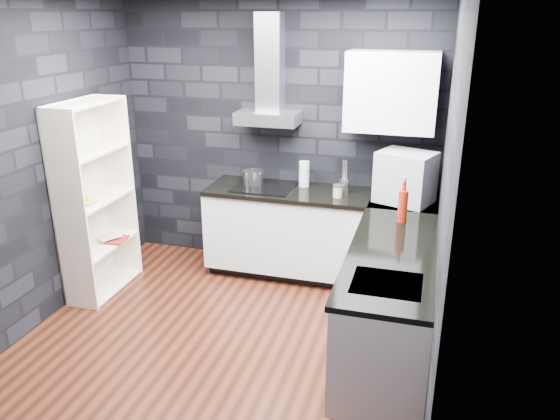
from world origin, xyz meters
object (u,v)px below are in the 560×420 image
at_px(utensil_crock, 344,186).
at_px(bookshelf, 96,200).
at_px(storage_jar, 338,192).
at_px(pot, 253,178).
at_px(glass_vase, 304,174).
at_px(red_bottle, 403,206).
at_px(appliance_garage, 405,178).
at_px(fruit_bowl, 87,201).

bearing_deg(utensil_crock, bookshelf, -158.64).
bearing_deg(storage_jar, bookshelf, -161.76).
bearing_deg(pot, glass_vase, 10.50).
height_order(pot, utensil_crock, same).
relative_size(red_bottle, bookshelf, 0.15).
xyz_separation_m(glass_vase, storage_jar, (0.38, -0.25, -0.07)).
bearing_deg(appliance_garage, storage_jar, -155.55).
distance_m(glass_vase, fruit_bowl, 2.04).
relative_size(utensil_crock, red_bottle, 0.48).
height_order(pot, fruit_bowl, pot).
bearing_deg(bookshelf, utensil_crock, 18.81).
bearing_deg(fruit_bowl, pot, 38.46).
xyz_separation_m(appliance_garage, bookshelf, (-2.71, -0.73, -0.22)).
height_order(appliance_garage, red_bottle, appliance_garage).
xyz_separation_m(pot, glass_vase, (0.50, 0.09, 0.05)).
bearing_deg(utensil_crock, glass_vase, 165.90).
relative_size(storage_jar, bookshelf, 0.06).
distance_m(pot, fruit_bowl, 1.57).
bearing_deg(glass_vase, fruit_bowl, -148.26).
height_order(utensil_crock, red_bottle, red_bottle).
bearing_deg(storage_jar, glass_vase, 146.91).
height_order(bookshelf, fruit_bowl, bookshelf).
height_order(utensil_crock, bookshelf, bookshelf).
relative_size(pot, fruit_bowl, 1.04).
xyz_separation_m(storage_jar, utensil_crock, (0.03, 0.14, 0.01)).
xyz_separation_m(red_bottle, bookshelf, (-2.73, -0.22, -0.13)).
relative_size(glass_vase, appliance_garage, 0.53).
xyz_separation_m(storage_jar, bookshelf, (-2.11, -0.70, -0.05)).
distance_m(utensil_crock, red_bottle, 0.85).
xyz_separation_m(appliance_garage, fruit_bowl, (-2.71, -0.86, -0.19)).
relative_size(storage_jar, appliance_garage, 0.22).
height_order(appliance_garage, fruit_bowl, appliance_garage).
bearing_deg(pot, utensil_crock, -0.72).
height_order(glass_vase, bookshelf, bookshelf).
bearing_deg(glass_vase, utensil_crock, -14.10).
relative_size(bookshelf, fruit_bowl, 9.37).
relative_size(appliance_garage, fruit_bowl, 2.43).
relative_size(pot, glass_vase, 0.80).
bearing_deg(appliance_garage, pot, -163.69).
relative_size(red_bottle, fruit_bowl, 1.39).
bearing_deg(fruit_bowl, bookshelf, 90.00).
relative_size(utensil_crock, bookshelf, 0.07).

